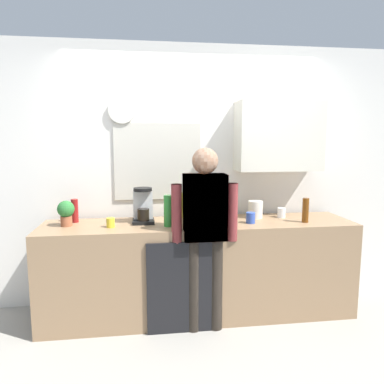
{
  "coord_description": "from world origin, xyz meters",
  "views": [
    {
      "loc": [
        -0.53,
        -3.0,
        1.67
      ],
      "look_at": [
        -0.08,
        0.25,
        1.19
      ],
      "focal_mm": 34.27,
      "sensor_mm": 36.0,
      "label": 1
    }
  ],
  "objects_px": {
    "cup_yellow_cup": "(111,223)",
    "potted_plant": "(66,212)",
    "bottle_clear_soda": "(169,211)",
    "person_guest": "(205,225)",
    "bottle_olive_oil": "(181,205)",
    "coffee_maker": "(143,207)",
    "bottle_green_wine": "(191,205)",
    "bottle_dark_sauce": "(143,210)",
    "cup_blue_mug": "(251,218)",
    "bottle_amber_beer": "(305,210)",
    "dish_soap": "(214,212)",
    "person_at_sink": "(205,225)",
    "storage_canister": "(255,209)",
    "cup_white_mug": "(281,213)",
    "bottle_red_vinegar": "(75,211)"
  },
  "relations": [
    {
      "from": "bottle_olive_oil",
      "to": "person_guest",
      "type": "height_order",
      "value": "person_guest"
    },
    {
      "from": "person_at_sink",
      "to": "person_guest",
      "type": "xyz_separation_m",
      "value": [
        0.0,
        0.0,
        0.0
      ]
    },
    {
      "from": "cup_white_mug",
      "to": "person_guest",
      "type": "bearing_deg",
      "value": -154.1
    },
    {
      "from": "person_at_sink",
      "to": "cup_white_mug",
      "type": "bearing_deg",
      "value": 13.96
    },
    {
      "from": "bottle_amber_beer",
      "to": "cup_blue_mug",
      "type": "xyz_separation_m",
      "value": [
        -0.52,
        0.04,
        -0.07
      ]
    },
    {
      "from": "bottle_dark_sauce",
      "to": "cup_blue_mug",
      "type": "xyz_separation_m",
      "value": [
        0.99,
        -0.32,
        -0.04
      ]
    },
    {
      "from": "bottle_dark_sauce",
      "to": "storage_canister",
      "type": "distance_m",
      "value": 1.11
    },
    {
      "from": "coffee_maker",
      "to": "bottle_amber_beer",
      "type": "height_order",
      "value": "coffee_maker"
    },
    {
      "from": "bottle_green_wine",
      "to": "person_guest",
      "type": "bearing_deg",
      "value": -80.26
    },
    {
      "from": "bottle_clear_soda",
      "to": "cup_yellow_cup",
      "type": "height_order",
      "value": "bottle_clear_soda"
    },
    {
      "from": "bottle_olive_oil",
      "to": "bottle_dark_sauce",
      "type": "bearing_deg",
      "value": 179.52
    },
    {
      "from": "bottle_olive_oil",
      "to": "dish_soap",
      "type": "xyz_separation_m",
      "value": [
        0.31,
        -0.14,
        -0.05
      ]
    },
    {
      "from": "bottle_red_vinegar",
      "to": "person_at_sink",
      "type": "height_order",
      "value": "person_at_sink"
    },
    {
      "from": "person_guest",
      "to": "cup_yellow_cup",
      "type": "bearing_deg",
      "value": -11.65
    },
    {
      "from": "cup_white_mug",
      "to": "storage_canister",
      "type": "xyz_separation_m",
      "value": [
        -0.26,
        0.01,
        0.04
      ]
    },
    {
      "from": "coffee_maker",
      "to": "bottle_green_wine",
      "type": "relative_size",
      "value": 1.1
    },
    {
      "from": "storage_canister",
      "to": "person_guest",
      "type": "xyz_separation_m",
      "value": [
        -0.58,
        -0.42,
        -0.03
      ]
    },
    {
      "from": "bottle_clear_soda",
      "to": "potted_plant",
      "type": "distance_m",
      "value": 0.92
    },
    {
      "from": "person_at_sink",
      "to": "storage_canister",
      "type": "bearing_deg",
      "value": 24.1
    },
    {
      "from": "bottle_amber_beer",
      "to": "bottle_olive_oil",
      "type": "bearing_deg",
      "value": 162.56
    },
    {
      "from": "bottle_red_vinegar",
      "to": "person_at_sink",
      "type": "bearing_deg",
      "value": -22.25
    },
    {
      "from": "person_at_sink",
      "to": "person_guest",
      "type": "distance_m",
      "value": 0.0
    },
    {
      "from": "cup_yellow_cup",
      "to": "dish_soap",
      "type": "distance_m",
      "value": 0.98
    },
    {
      "from": "bottle_green_wine",
      "to": "bottle_amber_beer",
      "type": "bearing_deg",
      "value": -10.87
    },
    {
      "from": "coffee_maker",
      "to": "potted_plant",
      "type": "distance_m",
      "value": 0.69
    },
    {
      "from": "potted_plant",
      "to": "bottle_olive_oil",
      "type": "bearing_deg",
      "value": 10.88
    },
    {
      "from": "cup_yellow_cup",
      "to": "potted_plant",
      "type": "relative_size",
      "value": 0.37
    },
    {
      "from": "bottle_amber_beer",
      "to": "storage_canister",
      "type": "height_order",
      "value": "bottle_amber_beer"
    },
    {
      "from": "bottle_amber_beer",
      "to": "dish_soap",
      "type": "bearing_deg",
      "value": 165.59
    },
    {
      "from": "bottle_dark_sauce",
      "to": "potted_plant",
      "type": "distance_m",
      "value": 0.71
    },
    {
      "from": "potted_plant",
      "to": "storage_canister",
      "type": "height_order",
      "value": "potted_plant"
    },
    {
      "from": "cup_yellow_cup",
      "to": "coffee_maker",
      "type": "bearing_deg",
      "value": 29.18
    },
    {
      "from": "bottle_clear_soda",
      "to": "bottle_red_vinegar",
      "type": "bearing_deg",
      "value": 162.31
    },
    {
      "from": "bottle_dark_sauce",
      "to": "cup_blue_mug",
      "type": "relative_size",
      "value": 1.8
    },
    {
      "from": "cup_white_mug",
      "to": "potted_plant",
      "type": "bearing_deg",
      "value": -177.64
    },
    {
      "from": "bottle_red_vinegar",
      "to": "cup_white_mug",
      "type": "xyz_separation_m",
      "value": [
        1.99,
        -0.06,
        -0.06
      ]
    },
    {
      "from": "person_at_sink",
      "to": "bottle_green_wine",
      "type": "bearing_deg",
      "value": 87.8
    },
    {
      "from": "coffee_maker",
      "to": "potted_plant",
      "type": "height_order",
      "value": "coffee_maker"
    },
    {
      "from": "bottle_dark_sauce",
      "to": "dish_soap",
      "type": "bearing_deg",
      "value": -12.12
    },
    {
      "from": "bottle_clear_soda",
      "to": "bottle_dark_sauce",
      "type": "xyz_separation_m",
      "value": [
        -0.23,
        0.33,
        -0.05
      ]
    },
    {
      "from": "bottle_amber_beer",
      "to": "storage_canister",
      "type": "xyz_separation_m",
      "value": [
        -0.4,
        0.25,
        -0.03
      ]
    },
    {
      "from": "bottle_red_vinegar",
      "to": "cup_blue_mug",
      "type": "bearing_deg",
      "value": -9.14
    },
    {
      "from": "bottle_dark_sauce",
      "to": "cup_white_mug",
      "type": "relative_size",
      "value": 1.89
    },
    {
      "from": "bottle_green_wine",
      "to": "person_at_sink",
      "type": "height_order",
      "value": "person_at_sink"
    },
    {
      "from": "bottle_clear_soda",
      "to": "person_guest",
      "type": "relative_size",
      "value": 0.17
    },
    {
      "from": "bottle_olive_oil",
      "to": "bottle_red_vinegar",
      "type": "relative_size",
      "value": 1.14
    },
    {
      "from": "cup_white_mug",
      "to": "storage_canister",
      "type": "distance_m",
      "value": 0.27
    },
    {
      "from": "bottle_amber_beer",
      "to": "potted_plant",
      "type": "relative_size",
      "value": 1.0
    },
    {
      "from": "bottle_green_wine",
      "to": "dish_soap",
      "type": "xyz_separation_m",
      "value": [
        0.23,
        0.01,
        -0.07
      ]
    },
    {
      "from": "bottle_clear_soda",
      "to": "bottle_green_wine",
      "type": "height_order",
      "value": "bottle_green_wine"
    }
  ]
}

